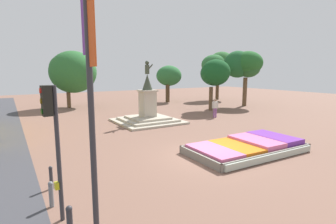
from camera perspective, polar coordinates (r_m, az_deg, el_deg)
ground_plane at (r=13.25m, az=8.19°, el=-9.63°), size 88.54×88.54×0.00m
flower_planter at (r=14.46m, az=17.14°, el=-7.27°), size 6.26×3.47×0.62m
statue_monument at (r=21.68m, az=-4.44°, el=-0.10°), size 5.01×5.01×5.03m
traffic_light_near_crossing at (r=7.65m, az=-23.81°, el=-3.65°), size 0.41×0.30×3.82m
banner_pole at (r=6.10m, az=-16.51°, el=4.29°), size 0.14×1.10×6.80m
pedestrian_near_planter at (r=24.15m, az=10.22°, el=1.14°), size 0.52×0.36×1.72m
kerb_bollard_mid_b at (r=9.22m, az=-24.10°, el=-15.89°), size 0.15×0.15×0.83m
kerb_bollard_north at (r=10.51m, az=-24.11°, el=-12.77°), size 0.13×0.13×0.85m
park_tree_far_left at (r=32.36m, az=-20.26°, el=8.40°), size 5.26×5.22×6.50m
park_tree_behind_statue at (r=36.27m, az=0.20°, el=7.85°), size 3.57×3.21×4.98m
park_tree_far_right at (r=33.12m, az=16.17°, el=9.87°), size 4.26×4.21×6.62m
park_tree_street_side at (r=39.75m, az=10.92°, el=10.08°), size 5.46×3.77×7.05m
park_tree_mid_canopy at (r=28.47m, az=10.27°, el=8.34°), size 3.80×3.90×5.40m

